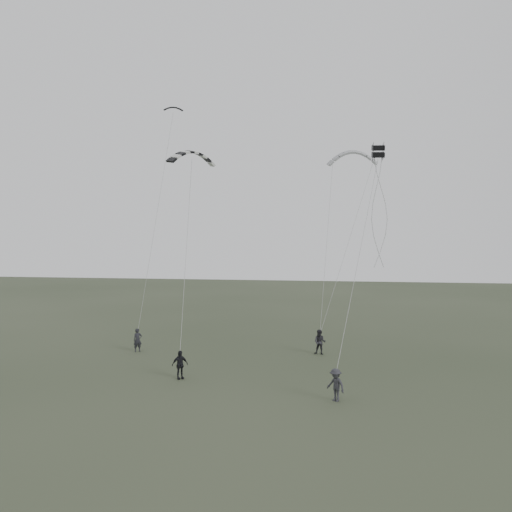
# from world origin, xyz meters

# --- Properties ---
(ground) EXTENTS (140.00, 140.00, 0.00)m
(ground) POSITION_xyz_m (0.00, 0.00, 0.00)
(ground) COLOR #2F3925
(ground) RESTS_ON ground
(flyer_left) EXTENTS (0.75, 0.70, 1.71)m
(flyer_left) POSITION_xyz_m (-8.01, 5.46, 0.86)
(flyer_left) COLOR black
(flyer_left) RESTS_ON ground
(flyer_right) EXTENTS (0.99, 0.85, 1.79)m
(flyer_right) POSITION_xyz_m (5.35, 6.68, 0.90)
(flyer_right) COLOR #242328
(flyer_right) RESTS_ON ground
(flyer_center) EXTENTS (1.04, 0.95, 1.70)m
(flyer_center) POSITION_xyz_m (-2.70, -0.97, 0.85)
(flyer_center) COLOR black
(flyer_center) RESTS_ON ground
(flyer_far) EXTENTS (1.23, 1.19, 1.69)m
(flyer_far) POSITION_xyz_m (6.49, -3.61, 0.84)
(flyer_far) COLOR #2A2A2F
(flyer_far) RESTS_ON ground
(kite_dark_small) EXTENTS (1.73, 1.08, 0.64)m
(kite_dark_small) POSITION_xyz_m (-7.29, 11.83, 19.55)
(kite_dark_small) COLOR black
(kite_dark_small) RESTS_ON flyer_left
(kite_pale_large) EXTENTS (4.28, 1.66, 1.93)m
(kite_pale_large) POSITION_xyz_m (7.82, 14.28, 15.78)
(kite_pale_large) COLOR #949598
(kite_pale_large) RESTS_ON flyer_right
(kite_striped) EXTENTS (3.25, 3.18, 1.46)m
(kite_striped) POSITION_xyz_m (-3.36, 3.99, 14.33)
(kite_striped) COLOR black
(kite_striped) RESTS_ON flyer_center
(kite_box) EXTENTS (0.81, 0.95, 0.91)m
(kite_box) POSITION_xyz_m (9.09, 3.48, 13.94)
(kite_box) COLOR black
(kite_box) RESTS_ON flyer_far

